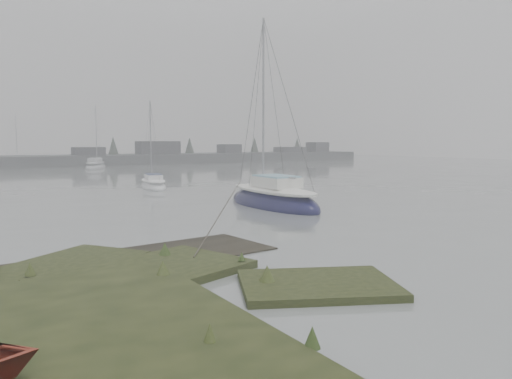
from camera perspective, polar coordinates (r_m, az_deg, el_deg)
The scene contains 6 objects.
ground at distance 39.94m, azimuth -22.22°, elevation 0.33°, with size 160.00×160.00×0.00m, color slate.
far_shoreline at distance 78.66m, azimuth -6.69°, elevation 3.73°, with size 60.00×8.00×4.15m.
sailboat_main at distance 25.75m, azimuth 1.96°, elevation -1.23°, with size 2.58×7.46×10.46m.
sailboat_white at distance 36.24m, azimuth -11.66°, elevation 0.46°, with size 2.36×4.98×6.75m.
sailboat_far_b at distance 63.92m, azimuth -17.86°, elevation 2.54°, with size 4.49×6.10×8.31m.
sailboat_far_c at distance 73.34m, azimuth -25.18°, elevation 2.61°, with size 4.86×4.84×7.29m.
Camera 1 is at (-6.61, -9.25, 3.39)m, focal length 35.00 mm.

